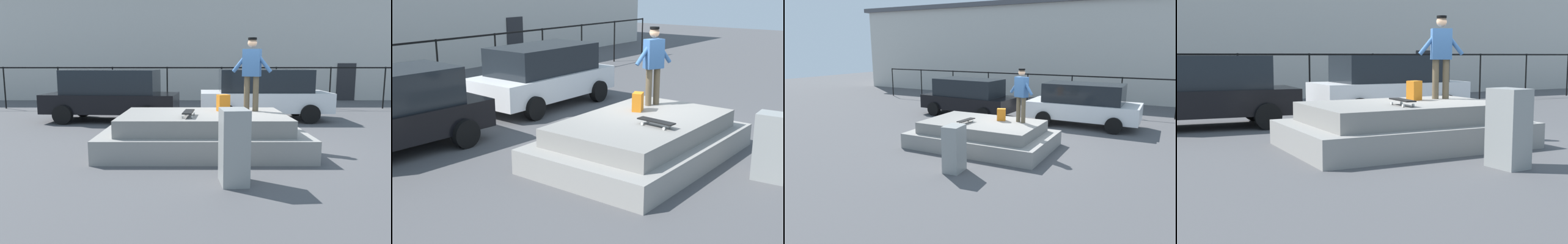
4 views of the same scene
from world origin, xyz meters
TOP-DOWN VIEW (x-y plane):
  - ground_plane at (0.00, 0.00)m, footprint 60.00×60.00m
  - concrete_ledge at (-0.97, -0.43)m, footprint 4.54×2.92m
  - skateboarder at (0.19, 0.03)m, footprint 0.94×0.45m
  - skateboard at (-1.30, -0.95)m, footprint 0.28×0.79m
  - backpack at (-0.48, -0.01)m, footprint 0.33×0.29m
  - car_black_hatchback_near at (-4.06, 4.04)m, footprint 4.63×2.34m
  - car_white_hatchback_mid at (1.29, 4.37)m, footprint 4.51×2.22m
  - utility_box at (-0.51, -2.93)m, footprint 0.49×0.63m
  - fence_row at (0.00, 7.62)m, footprint 24.06×0.06m
  - warehouse_building at (0.00, 15.45)m, footprint 35.61×8.59m

SIDE VIEW (x-z plane):
  - ground_plane at x=0.00m, z-range 0.00..0.00m
  - concrete_ledge at x=-0.97m, z-range -0.04..0.81m
  - utility_box at x=-0.51m, z-range 0.00..1.26m
  - car_black_hatchback_near at x=-4.06m, z-range 0.05..1.82m
  - car_white_hatchback_mid at x=1.29m, z-range 0.05..1.83m
  - skateboard at x=-1.30m, z-range 0.89..1.01m
  - backpack at x=-0.48m, z-range 0.85..1.25m
  - fence_row at x=0.00m, z-range 0.39..2.23m
  - skateboarder at x=0.19m, z-range 0.99..2.73m
  - warehouse_building at x=0.00m, z-range 0.01..6.23m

